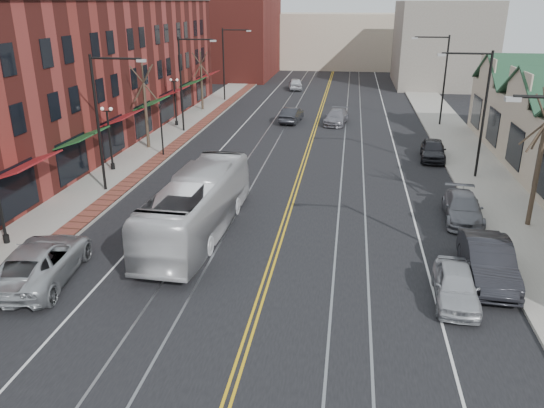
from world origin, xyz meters
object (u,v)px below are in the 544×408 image
(parked_car_a, at_px, (456,285))
(parked_car_c, at_px, (463,208))
(parked_car_b, at_px, (488,261))
(parked_suv, at_px, (40,262))
(parked_car_d, at_px, (433,150))
(transit_bus, at_px, (198,205))

(parked_car_a, relative_size, parked_car_c, 0.86)
(parked_car_a, relative_size, parked_car_b, 0.78)
(parked_suv, relative_size, parked_car_d, 1.38)
(transit_bus, relative_size, parked_car_a, 2.78)
(parked_car_b, xyz_separation_m, parked_car_c, (0.21, 6.60, -0.17))
(parked_car_c, bearing_deg, parked_suv, -149.30)
(transit_bus, bearing_deg, parked_car_a, 160.29)
(parked_car_a, relative_size, parked_car_d, 0.92)
(parked_car_a, height_order, parked_car_d, parked_car_d)
(parked_car_b, relative_size, parked_car_d, 1.19)
(parked_suv, height_order, parked_car_a, parked_suv)
(parked_car_b, bearing_deg, parked_suv, -169.50)
(transit_bus, bearing_deg, parked_car_b, 170.56)
(parked_suv, relative_size, parked_car_c, 1.29)
(parked_car_b, distance_m, parked_car_d, 18.31)
(transit_bus, xyz_separation_m, parked_car_d, (13.36, 15.60, -0.82))
(transit_bus, xyz_separation_m, parked_car_c, (13.36, 3.89, -0.88))
(transit_bus, xyz_separation_m, parked_car_a, (11.56, -4.65, -0.87))
(parked_car_c, height_order, parked_car_d, parked_car_d)
(parked_car_a, bearing_deg, parked_car_d, 88.69)
(transit_bus, xyz_separation_m, parked_suv, (-5.24, -5.42, -0.72))
(parked_car_a, distance_m, parked_car_d, 20.33)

